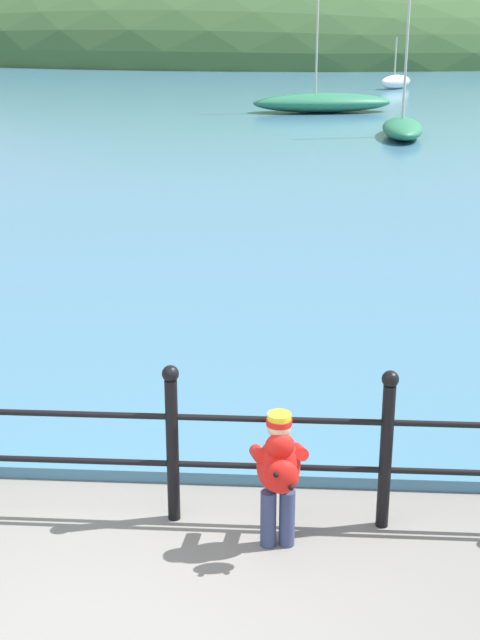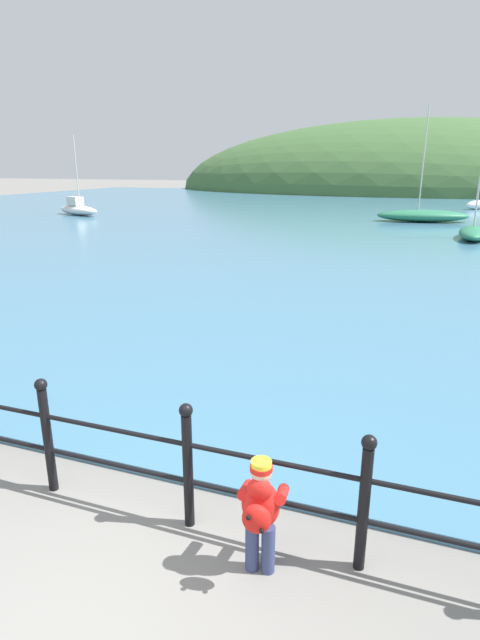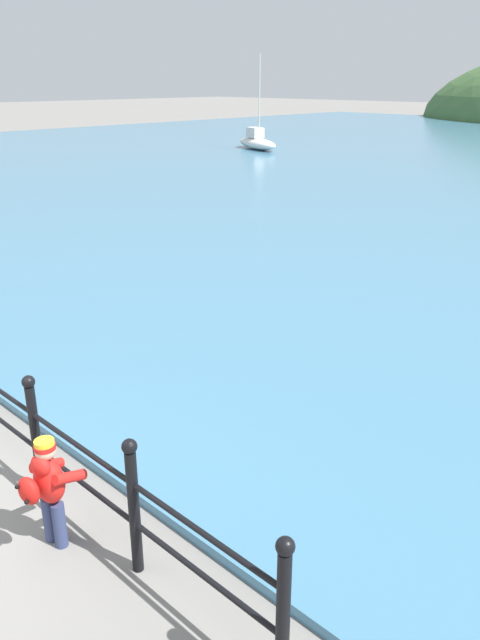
# 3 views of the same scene
# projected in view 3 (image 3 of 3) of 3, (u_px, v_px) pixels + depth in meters

# --- Properties ---
(child_in_coat) EXTENTS (0.42, 0.55, 1.00)m
(child_in_coat) POSITION_uv_depth(u_px,v_px,m) (47.00, 484.00, 5.07)
(child_in_coat) COLOR navy
(child_in_coat) RESTS_ON ground
(boat_blue_hull) EXTENTS (3.96, 2.39, 4.79)m
(boat_blue_hull) POSITION_uv_depth(u_px,v_px,m) (257.00, 142.00, 33.83)
(boat_blue_hull) COLOR silver
(boat_blue_hull) RESTS_ON water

